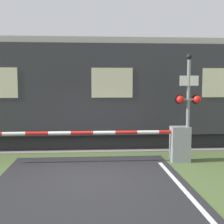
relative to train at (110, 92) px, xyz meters
name	(u,v)px	position (x,y,z in m)	size (l,w,h in m)	color
ground_plane	(91,174)	(-0.82, -4.27, -2.16)	(80.00, 80.00, 0.00)	#4C6033
track_bed	(90,144)	(-0.82, 0.00, -2.14)	(36.00, 3.20, 0.13)	gray
train	(110,92)	(0.00, 0.00, 0.00)	(15.13, 2.75, 4.23)	black
crossing_barrier	(160,142)	(1.44, -3.06, -1.51)	(6.72, 0.44, 1.14)	gray
signal_post	(188,101)	(2.30, -3.15, -0.19)	(0.85, 0.26, 3.46)	gray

